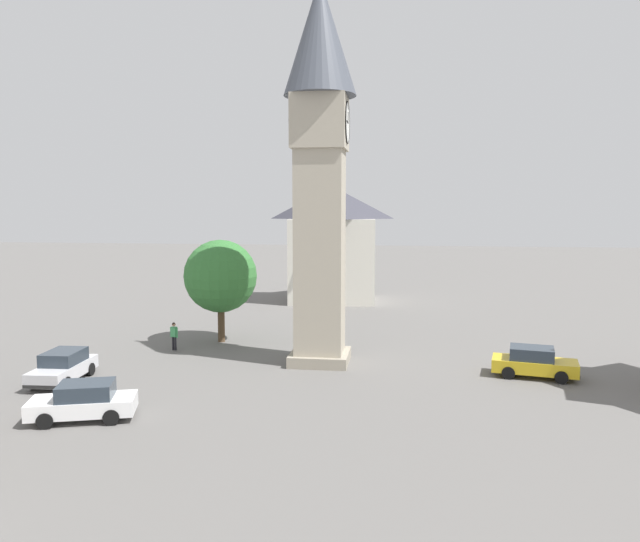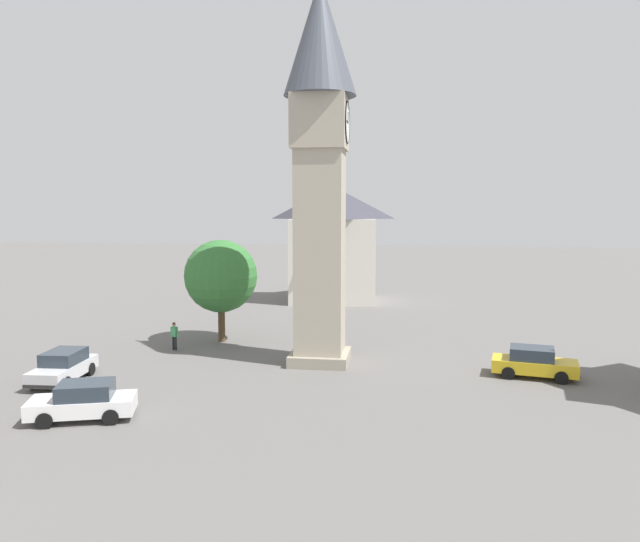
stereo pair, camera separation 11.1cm
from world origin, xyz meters
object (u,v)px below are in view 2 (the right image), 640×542
Objects in this scene: car_red_corner at (534,362)px; pedestrian at (174,333)px; car_silver_kerb at (63,366)px; building_shop_left at (333,243)px; clock_tower at (320,140)px; car_blue_kerb at (83,401)px; tree at (221,276)px.

car_red_corner is 20.35m from pedestrian.
car_silver_kerb is 0.40× the size of building_shop_left.
clock_tower is 12.22× the size of pedestrian.
pedestrian reaches higher than car_red_corner.
car_blue_kerb is 11.75m from pedestrian.
car_blue_kerb is at bearing 3.75° from pedestrian.
car_red_corner is 26.83m from building_shop_left.
car_red_corner is 2.59× the size of pedestrian.
pedestrian is at bearing -39.98° from tree.
pedestrian is (-6.94, 2.98, 0.25)m from car_silver_kerb.
tree is 18.28m from building_shop_left.
car_blue_kerb is 14.75m from tree.
clock_tower reaches higher than car_silver_kerb.
clock_tower is 4.91× the size of car_silver_kerb.
clock_tower is 11.28m from tree.
car_blue_kerb and car_red_corner have the same top height.
car_silver_kerb is at bearing -66.23° from clock_tower.
car_blue_kerb is 32.77m from building_shop_left.
tree reaches higher than pedestrian.
tree is (-9.50, 5.12, 3.44)m from car_silver_kerb.
building_shop_left is at bearing -150.86° from car_red_corner.
clock_tower reaches higher than tree.
clock_tower is at bearing 79.71° from pedestrian.
building_shop_left is (-23.09, -12.87, 4.55)m from car_red_corner.
building_shop_left is at bearing 168.47° from car_blue_kerb.
clock_tower is 17.27m from car_blue_kerb.
pedestrian is (-1.64, -9.05, -11.07)m from clock_tower.
car_blue_kerb is 21.22m from car_red_corner.
car_silver_kerb and car_red_corner have the same top height.
car_silver_kerb is 23.43m from car_red_corner.
clock_tower is 4.65× the size of car_blue_kerb.
car_silver_kerb is 0.96× the size of car_red_corner.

